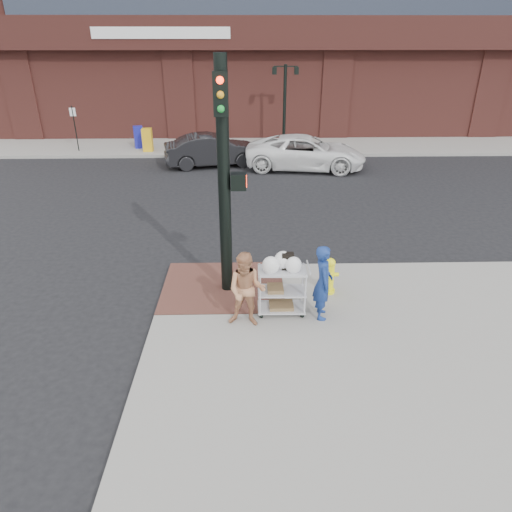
{
  "coord_description": "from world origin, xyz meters",
  "views": [
    {
      "loc": [
        -0.06,
        -8.39,
        5.43
      ],
      "look_at": [
        0.15,
        0.23,
        1.25
      ],
      "focal_mm": 32.0,
      "sensor_mm": 36.0,
      "label": 1
    }
  ],
  "objects_px": {
    "pedestrian_tan": "(247,290)",
    "sedan_dark": "(213,150)",
    "minivan_white": "(306,152)",
    "lamp_post": "(285,97)",
    "woman_blue": "(323,282)",
    "traffic_signal_pole": "(225,176)",
    "utility_cart": "(282,287)",
    "fire_hydrant": "(330,275)"
  },
  "relations": [
    {
      "from": "woman_blue",
      "to": "pedestrian_tan",
      "type": "bearing_deg",
      "value": 102.31
    },
    {
      "from": "sedan_dark",
      "to": "minivan_white",
      "type": "xyz_separation_m",
      "value": [
        4.16,
        -0.62,
        0.01
      ]
    },
    {
      "from": "lamp_post",
      "to": "sedan_dark",
      "type": "bearing_deg",
      "value": -134.63
    },
    {
      "from": "sedan_dark",
      "to": "fire_hydrant",
      "type": "height_order",
      "value": "sedan_dark"
    },
    {
      "from": "pedestrian_tan",
      "to": "sedan_dark",
      "type": "height_order",
      "value": "pedestrian_tan"
    },
    {
      "from": "woman_blue",
      "to": "fire_hydrant",
      "type": "distance_m",
      "value": 1.08
    },
    {
      "from": "woman_blue",
      "to": "minivan_white",
      "type": "relative_size",
      "value": 0.3
    },
    {
      "from": "fire_hydrant",
      "to": "traffic_signal_pole",
      "type": "bearing_deg",
      "value": 174.86
    },
    {
      "from": "pedestrian_tan",
      "to": "fire_hydrant",
      "type": "height_order",
      "value": "pedestrian_tan"
    },
    {
      "from": "woman_blue",
      "to": "utility_cart",
      "type": "xyz_separation_m",
      "value": [
        -0.82,
        0.15,
        -0.18
      ]
    },
    {
      "from": "pedestrian_tan",
      "to": "fire_hydrant",
      "type": "relative_size",
      "value": 1.84
    },
    {
      "from": "lamp_post",
      "to": "fire_hydrant",
      "type": "height_order",
      "value": "lamp_post"
    },
    {
      "from": "lamp_post",
      "to": "woman_blue",
      "type": "xyz_separation_m",
      "value": [
        -0.51,
        -16.4,
        -1.67
      ]
    },
    {
      "from": "traffic_signal_pole",
      "to": "pedestrian_tan",
      "type": "bearing_deg",
      "value": -73.58
    },
    {
      "from": "pedestrian_tan",
      "to": "minivan_white",
      "type": "distance_m",
      "value": 12.77
    },
    {
      "from": "sedan_dark",
      "to": "minivan_white",
      "type": "bearing_deg",
      "value": -111.1
    },
    {
      "from": "lamp_post",
      "to": "fire_hydrant",
      "type": "relative_size",
      "value": 4.68
    },
    {
      "from": "fire_hydrant",
      "to": "utility_cart",
      "type": "bearing_deg",
      "value": -144.57
    },
    {
      "from": "sedan_dark",
      "to": "lamp_post",
      "type": "bearing_deg",
      "value": -57.27
    },
    {
      "from": "minivan_white",
      "to": "fire_hydrant",
      "type": "distance_m",
      "value": 11.29
    },
    {
      "from": "fire_hydrant",
      "to": "sedan_dark",
      "type": "bearing_deg",
      "value": 105.63
    },
    {
      "from": "woman_blue",
      "to": "sedan_dark",
      "type": "distance_m",
      "value": 13.19
    },
    {
      "from": "traffic_signal_pole",
      "to": "fire_hydrant",
      "type": "xyz_separation_m",
      "value": [
        2.29,
        -0.21,
        -2.24
      ]
    },
    {
      "from": "utility_cart",
      "to": "fire_hydrant",
      "type": "distance_m",
      "value": 1.41
    },
    {
      "from": "lamp_post",
      "to": "woman_blue",
      "type": "distance_m",
      "value": 16.49
    },
    {
      "from": "pedestrian_tan",
      "to": "utility_cart",
      "type": "height_order",
      "value": "pedestrian_tan"
    },
    {
      "from": "fire_hydrant",
      "to": "pedestrian_tan",
      "type": "bearing_deg",
      "value": -146.83
    },
    {
      "from": "sedan_dark",
      "to": "utility_cart",
      "type": "relative_size",
      "value": 3.2
    },
    {
      "from": "lamp_post",
      "to": "fire_hydrant",
      "type": "bearing_deg",
      "value": -90.71
    },
    {
      "from": "lamp_post",
      "to": "traffic_signal_pole",
      "type": "distance_m",
      "value": 15.43
    },
    {
      "from": "minivan_white",
      "to": "utility_cart",
      "type": "relative_size",
      "value": 3.88
    },
    {
      "from": "woman_blue",
      "to": "minivan_white",
      "type": "xyz_separation_m",
      "value": [
        1.16,
        12.22,
        -0.21
      ]
    },
    {
      "from": "pedestrian_tan",
      "to": "utility_cart",
      "type": "relative_size",
      "value": 1.15
    },
    {
      "from": "woman_blue",
      "to": "pedestrian_tan",
      "type": "distance_m",
      "value": 1.56
    },
    {
      "from": "lamp_post",
      "to": "sedan_dark",
      "type": "relative_size",
      "value": 0.92
    },
    {
      "from": "lamp_post",
      "to": "traffic_signal_pole",
      "type": "height_order",
      "value": "traffic_signal_pole"
    },
    {
      "from": "woman_blue",
      "to": "sedan_dark",
      "type": "xyz_separation_m",
      "value": [
        -3.0,
        12.84,
        -0.23
      ]
    },
    {
      "from": "traffic_signal_pole",
      "to": "utility_cart",
      "type": "bearing_deg",
      "value": -41.64
    },
    {
      "from": "sedan_dark",
      "to": "minivan_white",
      "type": "height_order",
      "value": "minivan_white"
    },
    {
      "from": "lamp_post",
      "to": "pedestrian_tan",
      "type": "xyz_separation_m",
      "value": [
        -2.06,
        -16.65,
        -1.68
      ]
    },
    {
      "from": "woman_blue",
      "to": "pedestrian_tan",
      "type": "xyz_separation_m",
      "value": [
        -1.54,
        -0.26,
        -0.01
      ]
    },
    {
      "from": "sedan_dark",
      "to": "utility_cart",
      "type": "height_order",
      "value": "utility_cart"
    }
  ]
}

